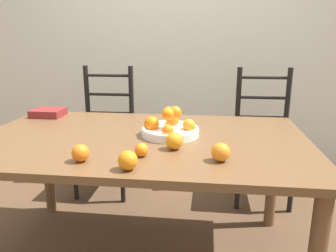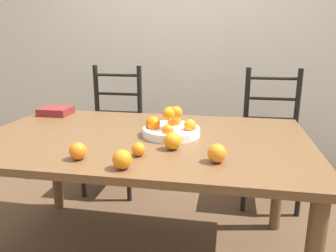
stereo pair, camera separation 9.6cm
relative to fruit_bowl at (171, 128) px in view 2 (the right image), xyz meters
The scene contains 11 objects.
wall_back 1.65m from the fruit_bowl, 95.32° to the left, with size 8.00×0.06×2.60m.
dining_table 0.20m from the fruit_bowl, 163.12° to the right, with size 1.73×1.06×0.73m.
fruit_bowl is the anchor object (origin of this frame).
orange_loose_0 0.50m from the fruit_bowl, 102.50° to the right, with size 0.08×0.08×0.08m.
orange_loose_1 0.43m from the fruit_bowl, 53.81° to the right, with size 0.08×0.08×0.08m.
orange_loose_2 0.23m from the fruit_bowl, 78.03° to the right, with size 0.08×0.08×0.08m.
orange_loose_3 0.53m from the fruit_bowl, 127.59° to the right, with size 0.07×0.07×0.07m.
orange_loose_4 0.35m from the fruit_bowl, 104.26° to the right, with size 0.06×0.06×0.06m.
chair_left 1.07m from the fruit_bowl, 127.16° to the left, with size 0.42×0.40×1.02m.
chair_right 1.08m from the fruit_bowl, 52.62° to the left, with size 0.42×0.40×1.02m.
book_stack 0.92m from the fruit_bowl, 158.11° to the left, with size 0.20×0.17×0.05m.
Camera 2 is at (0.43, -1.60, 1.24)m, focal length 35.00 mm.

